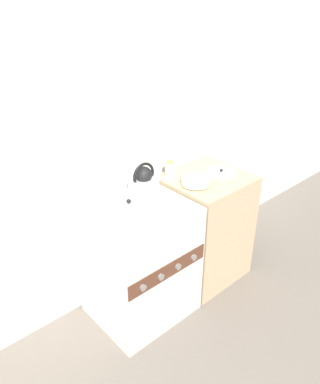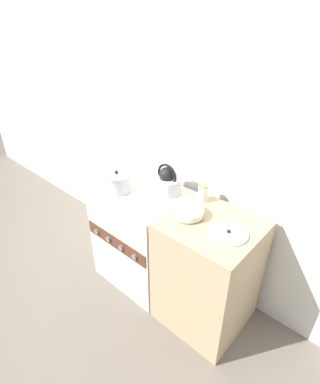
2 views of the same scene
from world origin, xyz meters
name	(u,v)px [view 1 (image 1 of 2)]	position (x,y,z in m)	size (l,w,h in m)	color
ground_plane	(168,330)	(0.00, 0.00, 0.00)	(12.00, 12.00, 0.00)	#70665B
wall_back	(103,136)	(0.00, 0.64, 1.25)	(7.00, 0.06, 2.50)	silver
stove	(140,262)	(0.00, 0.28, 0.43)	(0.67, 0.59, 0.85)	beige
counter	(204,227)	(0.65, 0.28, 0.44)	(0.60, 0.56, 0.88)	tan
kettle	(144,183)	(0.15, 0.41, 0.94)	(0.26, 0.21, 0.24)	silver
cooking_pot	(129,214)	(-0.15, 0.18, 0.93)	(0.22, 0.22, 0.17)	silver
enamel_bowl	(195,181)	(0.48, 0.25, 0.91)	(0.20, 0.20, 0.05)	beige
storage_jar	(170,169)	(0.44, 0.46, 0.94)	(0.07, 0.07, 0.12)	silver
loose_pot_lid	(221,172)	(0.78, 0.26, 0.88)	(0.24, 0.24, 0.03)	silver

